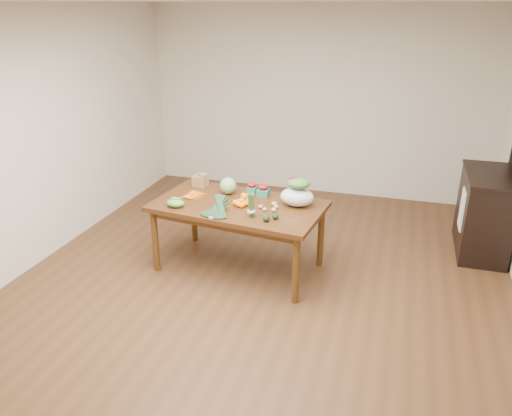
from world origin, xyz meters
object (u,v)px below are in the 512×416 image
(dining_table, at_px, (239,236))
(asparagus_bundle, at_px, (251,205))
(cabbage, at_px, (228,186))
(salad_bag, at_px, (297,193))
(kale_bunch, at_px, (216,208))
(mandarin_cluster, at_px, (241,202))
(paper_bag, at_px, (200,180))
(cabinet, at_px, (484,213))

(dining_table, bearing_deg, asparagus_bundle, -44.78)
(cabbage, height_order, salad_bag, salad_bag)
(kale_bunch, relative_size, asparagus_bundle, 1.60)
(cabbage, relative_size, mandarin_cluster, 1.01)
(salad_bag, bearing_deg, kale_bunch, -146.03)
(paper_bag, distance_m, mandarin_cluster, 0.77)
(cabinet, distance_m, mandarin_cluster, 2.81)
(cabbage, distance_m, kale_bunch, 0.60)
(cabbage, bearing_deg, asparagus_bundle, -51.55)
(asparagus_bundle, bearing_deg, dining_table, 135.22)
(paper_bag, relative_size, salad_bag, 0.59)
(mandarin_cluster, distance_m, kale_bunch, 0.34)
(cabbage, height_order, mandarin_cluster, cabbage)
(asparagus_bundle, relative_size, salad_bag, 0.72)
(paper_bag, xyz_separation_m, asparagus_bundle, (0.82, -0.68, 0.05))
(asparagus_bundle, bearing_deg, kale_bunch, -164.64)
(mandarin_cluster, xyz_separation_m, salad_bag, (0.54, 0.18, 0.09))
(dining_table, relative_size, cabbage, 9.60)
(kale_bunch, bearing_deg, paper_bag, 129.81)
(cabbage, xyz_separation_m, mandarin_cluster, (0.25, -0.30, -0.05))
(cabinet, xyz_separation_m, salad_bag, (-1.95, -1.07, 0.41))
(mandarin_cluster, bearing_deg, kale_bunch, -118.32)
(cabinet, distance_m, salad_bag, 2.26)
(dining_table, xyz_separation_m, paper_bag, (-0.59, 0.39, 0.45))
(cabinet, bearing_deg, kale_bunch, -149.79)
(mandarin_cluster, bearing_deg, dining_table, 136.05)
(cabinet, relative_size, mandarin_cluster, 5.67)
(mandarin_cluster, relative_size, salad_bag, 0.52)
(salad_bag, bearing_deg, asparagus_bundle, -130.24)
(paper_bag, height_order, cabbage, cabbage)
(dining_table, height_order, cabbage, cabbage)
(paper_bag, bearing_deg, cabinet, 14.56)
(cabbage, xyz_separation_m, salad_bag, (0.79, -0.12, 0.04))
(cabbage, distance_m, mandarin_cluster, 0.39)
(dining_table, height_order, kale_bunch, kale_bunch)
(dining_table, bearing_deg, salad_bag, 19.13)
(cabbage, relative_size, salad_bag, 0.52)
(paper_bag, relative_size, asparagus_bundle, 0.82)
(cabinet, xyz_separation_m, mandarin_cluster, (-2.50, -1.25, 0.32))
(paper_bag, distance_m, asparagus_bundle, 1.07)
(kale_bunch, distance_m, asparagus_bundle, 0.35)
(dining_table, relative_size, salad_bag, 5.03)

